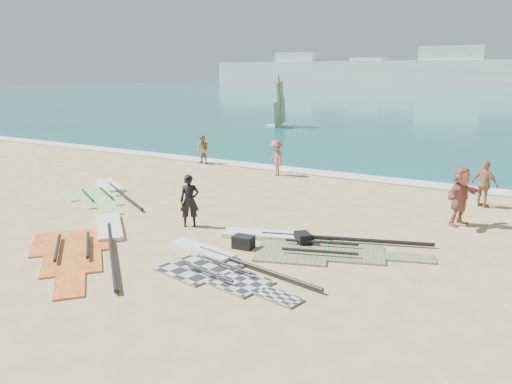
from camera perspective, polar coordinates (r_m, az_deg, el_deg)
The scene contains 15 objects.
ground at distance 12.71m, azimuth -7.90°, elevation -8.25°, with size 300.00×300.00×0.00m, color #D3BB7B.
surf_line at distance 23.21m, azimuth 11.26°, elevation 1.64°, with size 300.00×1.20×0.04m, color white.
far_town at distance 160.86m, azimuth 22.88°, elevation 12.48°, with size 160.00×8.00×12.00m.
rig_grey at distance 12.56m, azimuth -4.56°, elevation -8.20°, with size 4.88×2.39×0.19m.
rig_green at distance 20.56m, azimuth -16.84°, elevation -0.08°, with size 5.11×4.11×0.20m.
rig_orange at distance 13.98m, azimuth 5.59°, elevation -5.91°, with size 6.05×3.45×0.20m.
rig_red at distance 14.80m, azimuth -18.28°, elevation -5.44°, with size 5.13×5.34×0.20m.
gear_bag_near at distance 13.68m, azimuth -1.45°, elevation -5.73°, with size 0.55×0.40×0.35m, color black.
gear_bag_far at distance 14.06m, azimuth 5.40°, elevation -5.32°, with size 0.53×0.37×0.32m, color black.
person_wetsuit at distance 15.53m, azimuth -7.61°, elevation -1.01°, with size 0.60×0.39×1.64m, color black.
beachgoer_left at distance 26.11m, azimuth -6.10°, elevation 4.82°, with size 0.73×0.57×1.51m, color #9F764E.
beachgoer_mid at distance 23.11m, azimuth 2.29°, elevation 3.90°, with size 1.06×0.61×1.63m, color #985E53.
beachgoer_back at distance 19.39m, azimuth 24.67°, elevation 0.83°, with size 0.98×0.41×1.66m, color #A77152.
beachgoer_right at distance 16.78m, azimuth 22.32°, elevation -0.43°, with size 1.73×0.55×1.86m, color #A45C51.
windsurfer_left at distance 43.67m, azimuth 2.73°, elevation 9.09°, with size 2.49×2.94×4.41m.
Camera 1 is at (7.44, -9.18, 4.70)m, focal length 35.00 mm.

